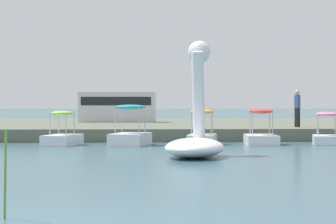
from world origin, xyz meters
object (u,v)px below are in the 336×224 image
Objects in this scene: swan_boat at (196,131)px; pedal_boat_orange at (202,134)px; pedal_boat_red at (261,134)px; parked_van at (117,106)px; pedal_boat_teal at (130,134)px; pedal_boat_lime at (62,135)px; pedal_boat_pink at (327,134)px; person_on_path at (297,107)px.

swan_boat is 1.71× the size of pedal_boat_orange.
pedal_boat_red is 15.72m from parked_van.
pedal_boat_teal is at bearing -176.54° from pedal_boat_red.
parked_van reaches higher than pedal_boat_teal.
pedal_boat_teal is at bearing -5.27° from pedal_boat_lime.
parked_van reaches higher than pedal_boat_lime.
pedal_boat_teal is 8.17m from pedal_boat_pink.
pedal_boat_red reaches higher than pedal_boat_pink.
swan_boat is 1.54× the size of pedal_boat_red.
pedal_boat_red is 1.35× the size of person_on_path.
person_on_path reaches higher than pedal_boat_orange.
pedal_boat_teal is 1.17× the size of pedal_boat_orange.
pedal_boat_red is 5.35m from person_on_path.
pedal_boat_red reaches higher than pedal_boat_orange.
pedal_boat_pink is at bearing -58.45° from parked_van.
parked_van is (-6.16, 14.42, 1.16)m from pedal_boat_red.
pedal_boat_orange is (2.97, 0.41, -0.06)m from pedal_boat_teal.
parked_van is (-2.76, 21.01, 0.75)m from swan_boat.
pedal_boat_orange is 2.46m from pedal_boat_red.
pedal_boat_orange is (5.73, 0.15, 0.02)m from pedal_boat_lime.
pedal_boat_orange is 0.46× the size of parked_van.
parked_van is at bearing 82.04° from pedal_boat_lime.
person_on_path reaches higher than pedal_boat_red.
pedal_boat_lime is at bearing 126.33° from swan_boat.
person_on_path is at bearing 61.35° from swan_boat.
pedal_boat_pink is at bearing -88.99° from person_on_path.
parked_van is (2.03, 14.49, 1.18)m from pedal_boat_lime.
pedal_boat_red is at bearing 178.31° from pedal_boat_pink.
parked_van reaches higher than pedal_boat_red.
pedal_boat_pink is at bearing 1.73° from pedal_boat_teal.
pedal_boat_orange reaches higher than pedal_boat_lime.
pedal_boat_lime is 0.93× the size of pedal_boat_teal.
pedal_boat_lime reaches higher than pedal_boat_pink.
pedal_boat_teal reaches higher than pedal_boat_lime.
parked_van is at bearing 131.64° from person_on_path.
swan_boat reaches higher than pedal_boat_pink.
pedal_boat_red is at bearing 3.46° from pedal_boat_teal.
pedal_boat_pink is 4.72m from person_on_path.
pedal_boat_teal is 0.54× the size of parked_van.
person_on_path is at bearing 91.01° from pedal_boat_pink.
swan_boat is at bearing -98.03° from pedal_boat_orange.
pedal_boat_pink is at bearing -1.69° from pedal_boat_red.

